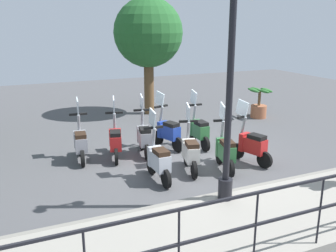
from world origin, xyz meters
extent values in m
plane|color=#4C4C4F|center=(0.00, 0.00, 0.00)|extent=(28.00, 28.00, 0.00)
cube|color=gray|center=(-3.20, 0.00, 0.07)|extent=(2.20, 20.00, 0.15)
cube|color=gray|center=(-2.15, 0.00, 0.07)|extent=(0.10, 20.00, 0.15)
cube|color=black|center=(-4.20, 0.00, 1.20)|extent=(0.04, 16.00, 0.04)
cube|color=black|center=(-4.20, 0.00, 0.73)|extent=(0.04, 16.00, 0.04)
cylinder|color=black|center=(-4.20, 0.00, 0.68)|extent=(0.03, 0.03, 1.05)
cylinder|color=black|center=(-4.20, 1.14, 0.68)|extent=(0.03, 0.03, 1.05)
cylinder|color=black|center=(-4.20, 2.29, 0.68)|extent=(0.03, 0.03, 1.05)
cylinder|color=black|center=(-2.40, 0.48, 0.35)|extent=(0.26, 0.26, 0.40)
cylinder|color=black|center=(-2.40, 0.48, 2.17)|extent=(0.12, 0.12, 4.03)
cylinder|color=brown|center=(5.04, -0.85, 1.02)|extent=(0.36, 0.36, 2.04)
sphere|color=#235B28|center=(5.04, -0.85, 2.97)|extent=(2.48, 2.48, 2.48)
cylinder|color=#9E5B3D|center=(2.87, -4.23, 0.23)|extent=(0.56, 0.56, 0.45)
cylinder|color=brown|center=(2.87, -4.23, 0.70)|extent=(0.10, 0.10, 0.50)
ellipsoid|color=#2D6B2D|center=(3.12, -4.23, 1.00)|extent=(0.56, 0.16, 0.10)
ellipsoid|color=#2D6B2D|center=(2.62, -4.23, 1.00)|extent=(0.56, 0.16, 0.10)
ellipsoid|color=#2D6B2D|center=(2.87, -3.98, 1.00)|extent=(0.56, 0.16, 0.10)
ellipsoid|color=#2D6B2D|center=(2.87, -4.48, 1.00)|extent=(0.56, 0.16, 0.10)
ellipsoid|color=#2D6B2D|center=(3.05, -4.05, 1.00)|extent=(0.56, 0.16, 0.10)
ellipsoid|color=#2D6B2D|center=(2.69, -4.41, 1.00)|extent=(0.56, 0.16, 0.10)
cylinder|color=black|center=(-0.36, -1.15, 0.20)|extent=(0.41, 0.19, 0.40)
cylinder|color=black|center=(-1.16, -1.40, 0.20)|extent=(0.41, 0.19, 0.40)
cube|color=#B21E1E|center=(-0.84, -1.30, 0.48)|extent=(0.66, 0.44, 0.36)
cube|color=#B21E1E|center=(-0.56, -1.22, 0.50)|extent=(0.20, 0.32, 0.44)
cube|color=black|center=(-0.91, -1.32, 0.71)|extent=(0.46, 0.37, 0.10)
cylinder|color=gray|center=(-0.51, -1.20, 0.85)|extent=(0.20, 0.12, 0.55)
cube|color=black|center=(-0.51, -1.20, 1.13)|extent=(0.19, 0.44, 0.05)
cube|color=silver|center=(-0.45, -1.18, 1.33)|extent=(0.38, 0.14, 0.42)
cylinder|color=black|center=(-0.47, -0.57, 0.20)|extent=(0.41, 0.18, 0.40)
cylinder|color=black|center=(-1.28, -0.37, 0.20)|extent=(0.41, 0.18, 0.40)
cube|color=#2D6B38|center=(-0.96, -0.45, 0.48)|extent=(0.65, 0.42, 0.36)
cube|color=#2D6B38|center=(-0.68, -0.52, 0.50)|extent=(0.19, 0.32, 0.44)
cube|color=black|center=(-1.03, -0.43, 0.71)|extent=(0.45, 0.35, 0.10)
cylinder|color=gray|center=(-0.62, -0.53, 0.85)|extent=(0.19, 0.11, 0.55)
cube|color=black|center=(-0.62, -0.53, 1.13)|extent=(0.17, 0.44, 0.05)
cube|color=silver|center=(-0.56, -0.55, 1.33)|extent=(0.38, 0.12, 0.42)
cylinder|color=black|center=(-0.22, 0.20, 0.20)|extent=(0.41, 0.18, 0.40)
cylinder|color=black|center=(-1.02, 0.41, 0.20)|extent=(0.41, 0.18, 0.40)
cube|color=beige|center=(-0.71, 0.32, 0.48)|extent=(0.65, 0.42, 0.36)
cube|color=beige|center=(-0.43, 0.25, 0.50)|extent=(0.19, 0.32, 0.44)
cube|color=black|center=(-0.77, 0.34, 0.71)|extent=(0.45, 0.35, 0.10)
cylinder|color=gray|center=(-0.37, 0.23, 0.85)|extent=(0.19, 0.11, 0.55)
cube|color=black|center=(-0.37, 0.23, 1.13)|extent=(0.17, 0.44, 0.05)
cube|color=silver|center=(-0.31, 0.22, 1.33)|extent=(0.38, 0.13, 0.42)
cylinder|color=black|center=(-0.40, 1.17, 0.20)|extent=(0.40, 0.08, 0.40)
cylinder|color=black|center=(-1.23, 1.17, 0.20)|extent=(0.40, 0.08, 0.40)
cube|color=#B7BCC6|center=(-0.90, 1.17, 0.48)|extent=(0.60, 0.28, 0.36)
cube|color=#B7BCC6|center=(-0.61, 1.17, 0.50)|extent=(0.12, 0.30, 0.44)
cube|color=black|center=(-0.97, 1.17, 0.71)|extent=(0.40, 0.26, 0.10)
cylinder|color=gray|center=(-0.55, 1.17, 0.85)|extent=(0.18, 0.07, 0.55)
cube|color=black|center=(-0.55, 1.17, 1.13)|extent=(0.06, 0.44, 0.05)
cube|color=silver|center=(-0.49, 1.17, 1.33)|extent=(0.39, 0.03, 0.42)
cylinder|color=black|center=(1.28, -0.71, 0.20)|extent=(0.40, 0.09, 0.40)
cylinder|color=black|center=(0.45, -0.70, 0.20)|extent=(0.40, 0.09, 0.40)
cube|color=#2D6B38|center=(0.78, -0.70, 0.48)|extent=(0.60, 0.29, 0.36)
cube|color=#2D6B38|center=(1.07, -0.71, 0.50)|extent=(0.12, 0.30, 0.44)
cube|color=black|center=(0.71, -0.70, 0.71)|extent=(0.40, 0.27, 0.10)
cylinder|color=gray|center=(1.13, -0.71, 0.85)|extent=(0.18, 0.07, 0.55)
cube|color=black|center=(1.13, -0.71, 1.13)|extent=(0.07, 0.44, 0.05)
cube|color=silver|center=(1.19, -0.71, 1.33)|extent=(0.39, 0.04, 0.42)
cylinder|color=black|center=(1.48, 0.25, 0.20)|extent=(0.41, 0.20, 0.40)
cylinder|color=black|center=(0.69, 0.00, 0.20)|extent=(0.41, 0.20, 0.40)
cube|color=navy|center=(1.00, 0.10, 0.48)|extent=(0.66, 0.45, 0.36)
cube|color=navy|center=(1.28, 0.19, 0.50)|extent=(0.20, 0.32, 0.44)
cube|color=black|center=(0.93, 0.08, 0.71)|extent=(0.46, 0.37, 0.10)
cylinder|color=gray|center=(1.34, 0.21, 0.85)|extent=(0.20, 0.12, 0.55)
cube|color=black|center=(1.34, 0.21, 1.13)|extent=(0.19, 0.44, 0.05)
cube|color=silver|center=(1.39, 0.23, 1.33)|extent=(0.38, 0.15, 0.42)
cylinder|color=black|center=(1.28, 0.80, 0.20)|extent=(0.41, 0.15, 0.40)
cylinder|color=black|center=(0.46, 0.96, 0.20)|extent=(0.41, 0.15, 0.40)
cube|color=gray|center=(0.79, 0.90, 0.48)|extent=(0.64, 0.39, 0.36)
cube|color=gray|center=(1.07, 0.84, 0.50)|extent=(0.17, 0.32, 0.44)
cube|color=black|center=(0.72, 0.91, 0.71)|extent=(0.44, 0.33, 0.10)
cylinder|color=gray|center=(1.13, 0.83, 0.85)|extent=(0.19, 0.10, 0.55)
cube|color=black|center=(1.13, 0.83, 1.13)|extent=(0.14, 0.44, 0.05)
cube|color=silver|center=(1.19, 0.82, 1.33)|extent=(0.39, 0.10, 0.42)
cylinder|color=black|center=(1.28, 1.54, 0.20)|extent=(0.41, 0.18, 0.40)
cylinder|color=black|center=(0.48, 1.75, 0.20)|extent=(0.41, 0.18, 0.40)
cube|color=#B21E1E|center=(0.80, 1.66, 0.48)|extent=(0.65, 0.42, 0.36)
cube|color=#B21E1E|center=(1.08, 1.59, 0.50)|extent=(0.19, 0.32, 0.44)
cube|color=black|center=(0.73, 1.68, 0.71)|extent=(0.45, 0.35, 0.10)
cylinder|color=gray|center=(1.14, 1.58, 0.85)|extent=(0.19, 0.11, 0.55)
cube|color=black|center=(1.14, 1.58, 1.13)|extent=(0.17, 0.44, 0.05)
cube|color=silver|center=(1.19, 1.56, 1.33)|extent=(0.38, 0.13, 0.42)
cylinder|color=black|center=(1.49, 2.42, 0.20)|extent=(0.41, 0.13, 0.40)
cylinder|color=black|center=(0.67, 2.52, 0.20)|extent=(0.41, 0.13, 0.40)
cube|color=gray|center=(1.00, 2.48, 0.48)|extent=(0.63, 0.35, 0.36)
cube|color=gray|center=(1.28, 2.45, 0.50)|extent=(0.16, 0.31, 0.44)
cube|color=black|center=(0.93, 2.49, 0.71)|extent=(0.43, 0.31, 0.10)
cylinder|color=gray|center=(1.34, 2.44, 0.85)|extent=(0.19, 0.09, 0.55)
cube|color=black|center=(1.34, 2.44, 1.13)|extent=(0.11, 0.44, 0.05)
cube|color=silver|center=(1.40, 2.43, 1.33)|extent=(0.39, 0.08, 0.42)
camera|label=1|loc=(-7.82, 4.02, 3.36)|focal=40.00mm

